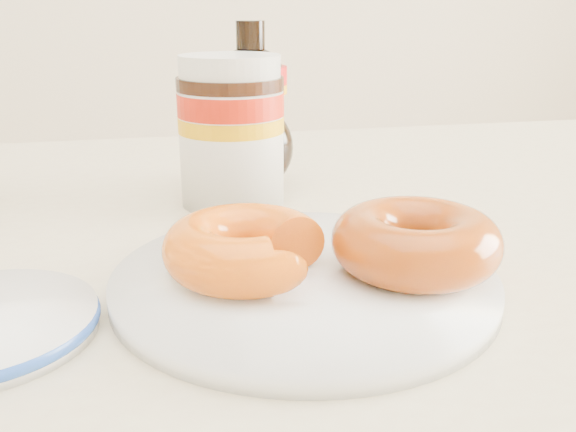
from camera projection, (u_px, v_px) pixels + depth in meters
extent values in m
cube|color=beige|center=(255.00, 269.00, 0.51)|extent=(1.40, 0.90, 0.04)
cylinder|color=white|center=(304.00, 280.00, 0.43)|extent=(0.25, 0.25, 0.01)
torus|color=white|center=(304.00, 279.00, 0.42)|extent=(0.25, 0.25, 0.01)
torus|color=orange|center=(245.00, 247.00, 0.41)|extent=(0.11, 0.11, 0.04)
torus|color=#913609|center=(416.00, 241.00, 0.42)|extent=(0.12, 0.12, 0.04)
cylinder|color=white|center=(232.00, 143.00, 0.59)|extent=(0.10, 0.10, 0.11)
cylinder|color=#961305|center=(231.00, 104.00, 0.58)|extent=(0.10, 0.10, 0.02)
cylinder|color=#D89905|center=(231.00, 124.00, 0.59)|extent=(0.10, 0.10, 0.01)
cylinder|color=black|center=(230.00, 83.00, 0.58)|extent=(0.10, 0.10, 0.01)
cylinder|color=white|center=(230.00, 68.00, 0.57)|extent=(0.09, 0.09, 0.02)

